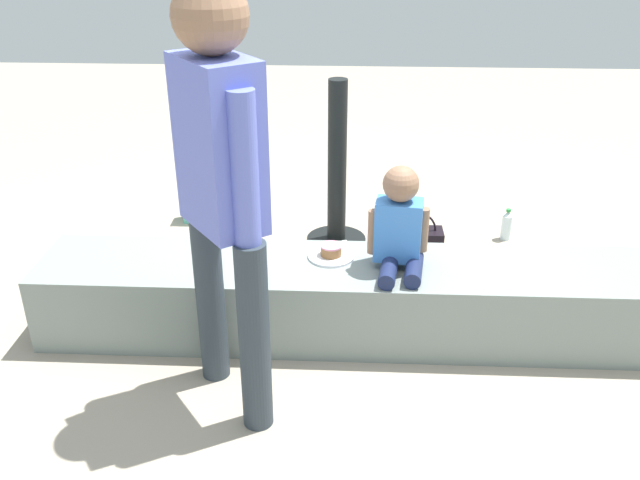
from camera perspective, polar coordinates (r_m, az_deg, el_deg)
The scene contains 12 objects.
ground_plane at distance 3.34m, azimuth 2.07°, elevation -7.69°, with size 12.00×12.00×0.00m, color #A19482.
concrete_ledge at distance 3.24m, azimuth 2.12°, elevation -4.97°, with size 2.89×0.50×0.37m, color gray.
child_seated at distance 3.05m, azimuth 6.71°, elevation 1.25°, with size 0.28×0.33×0.48m.
adult_standing at distance 2.46m, azimuth -8.33°, elevation 5.64°, with size 0.37×0.42×1.68m.
cake_plate at distance 3.20m, azimuth 0.94°, elevation -1.12°, with size 0.22×0.22×0.07m.
gift_bag at distance 4.48m, azimuth -9.80°, elevation 3.14°, with size 0.25×0.13×0.30m.
railing_post at distance 4.01m, azimuth 1.43°, elevation 4.44°, with size 0.36×0.36×1.01m.
water_bottle_near_gift at distance 4.33m, azimuth 15.44°, elevation 1.19°, with size 0.06×0.06×0.20m.
water_bottle_far_side at distance 3.74m, azimuth 15.40°, elevation -2.85°, with size 0.07×0.07×0.23m.
cake_box_white at distance 3.75m, azimuth 0.63°, elevation -2.31°, with size 0.34×0.32×0.14m, color white.
handbag_black_leather at distance 3.87m, azimuth 8.01°, elevation -0.67°, with size 0.30×0.14×0.35m.
handbag_brown_canvas at distance 4.15m, azimuth -7.82°, elevation 0.91°, with size 0.28×0.12×0.28m.
Camera 1 is at (0.02, -2.76, 1.88)m, focal length 37.98 mm.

